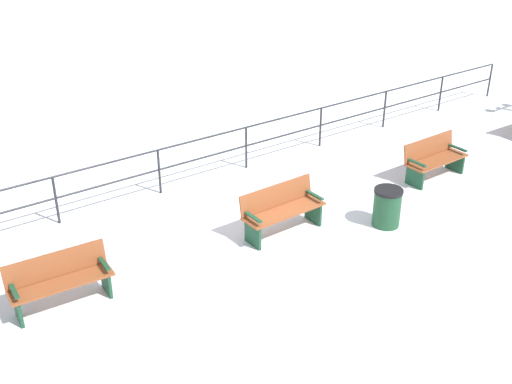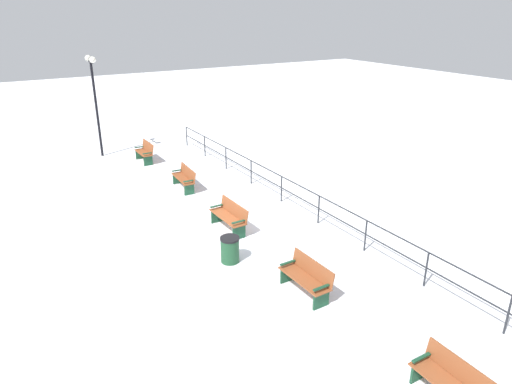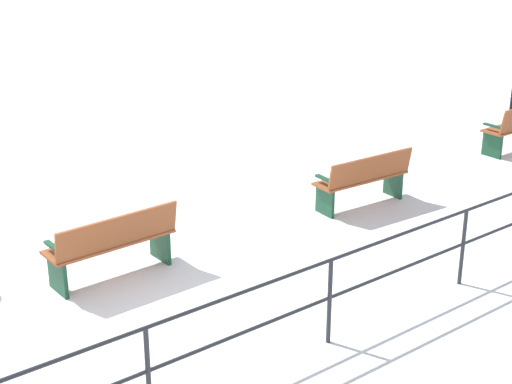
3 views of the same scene
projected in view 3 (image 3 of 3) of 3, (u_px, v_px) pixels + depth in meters
ground_plane at (116, 278)px, 9.90m from camera, size 80.00×80.00×0.00m
bench_second at (364, 178)px, 11.99m from camera, size 0.59×1.63×0.87m
bench_third at (113, 243)px, 9.74m from camera, size 0.59×1.67×0.92m
waterfront_railing at (246, 318)px, 7.61m from camera, size 0.05×20.07×1.01m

